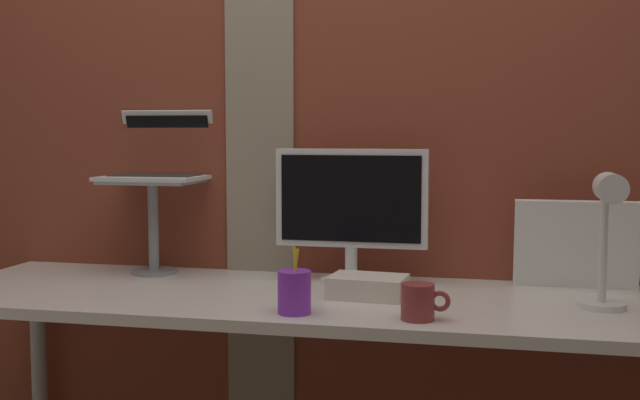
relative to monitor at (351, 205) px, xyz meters
The scene contains 10 objects.
brick_wall_back 0.42m from the monitor, 120.57° to the left, with size 3.68×0.16×2.63m.
desk 0.36m from the monitor, 109.62° to the right, with size 2.13×0.64×0.73m.
monitor is the anchor object (origin of this frame).
laptop_stand 0.63m from the monitor, behind, with size 0.28×0.22×0.29m.
laptop 0.64m from the monitor, behind, with size 0.31×0.29×0.22m.
whiteboard_panel 0.64m from the monitor, ahead, with size 0.34×0.02×0.26m, color white.
desk_lamp 0.72m from the monitor, 20.68° to the right, with size 0.12×0.20×0.34m.
pen_cup 0.46m from the monitor, 98.63° to the right, with size 0.08×0.08×0.16m.
coffee_mug 0.52m from the monitor, 60.61° to the right, with size 0.12×0.08×0.09m.
paper_clutter_stack 0.29m from the monitor, 67.66° to the right, with size 0.20×0.14×0.06m, color silver.
Camera 1 is at (0.51, -1.99, 1.17)m, focal length 43.67 mm.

